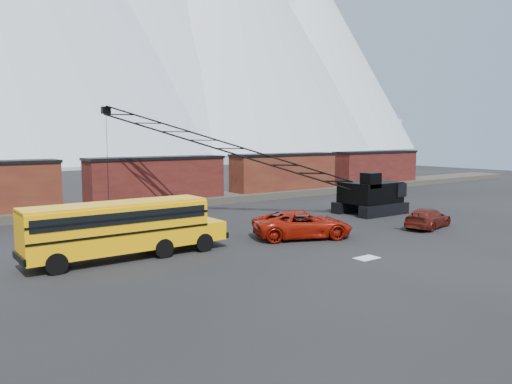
# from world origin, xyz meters

# --- Properties ---
(ground) EXTENTS (160.00, 160.00, 0.00)m
(ground) POSITION_xyz_m (0.00, 0.00, 0.00)
(ground) COLOR black
(ground) RESTS_ON ground
(gravel_berm) EXTENTS (120.00, 5.00, 0.70)m
(gravel_berm) POSITION_xyz_m (0.00, 22.00, 0.35)
(gravel_berm) COLOR #4B473E
(gravel_berm) RESTS_ON ground
(boxcar_mid) EXTENTS (13.70, 3.10, 4.17)m
(boxcar_mid) POSITION_xyz_m (0.00, 22.00, 2.76)
(boxcar_mid) COLOR #561B18
(boxcar_mid) RESTS_ON gravel_berm
(boxcar_east_near) EXTENTS (13.70, 3.10, 4.17)m
(boxcar_east_near) POSITION_xyz_m (16.00, 22.00, 2.76)
(boxcar_east_near) COLOR #421513
(boxcar_east_near) RESTS_ON gravel_berm
(boxcar_east_far) EXTENTS (13.70, 3.10, 4.17)m
(boxcar_east_far) POSITION_xyz_m (32.00, 22.00, 2.76)
(boxcar_east_far) COLOR #561B18
(boxcar_east_far) RESTS_ON gravel_berm
(snow_patch) EXTENTS (1.40, 0.90, 0.02)m
(snow_patch) POSITION_xyz_m (0.50, -4.00, 0.01)
(snow_patch) COLOR silver
(snow_patch) RESTS_ON ground
(school_bus) EXTENTS (11.65, 2.65, 3.19)m
(school_bus) POSITION_xyz_m (-10.51, 3.98, 1.79)
(school_bus) COLOR #F0A305
(school_bus) RESTS_ON ground
(red_pickup) EXTENTS (7.35, 5.48, 1.86)m
(red_pickup) POSITION_xyz_m (1.35, 2.36, 0.93)
(red_pickup) COLOR maroon
(red_pickup) RESTS_ON ground
(maroon_suv) EXTENTS (5.39, 3.16, 1.47)m
(maroon_suv) POSITION_xyz_m (11.36, -0.39, 0.73)
(maroon_suv) COLOR #4B130D
(maroon_suv) RESTS_ON ground
(crawler_crane) EXTENTS (22.62, 14.46, 9.47)m
(crawler_crane) POSITION_xyz_m (2.93, 12.82, 5.67)
(crawler_crane) COLOR black
(crawler_crane) RESTS_ON ground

